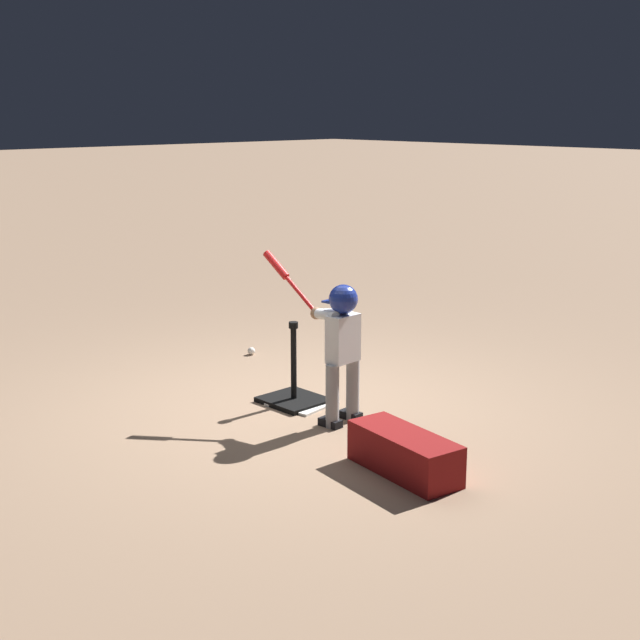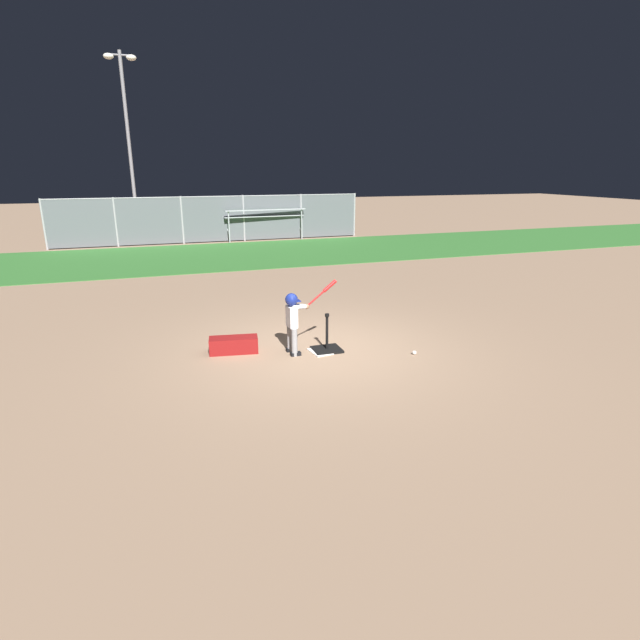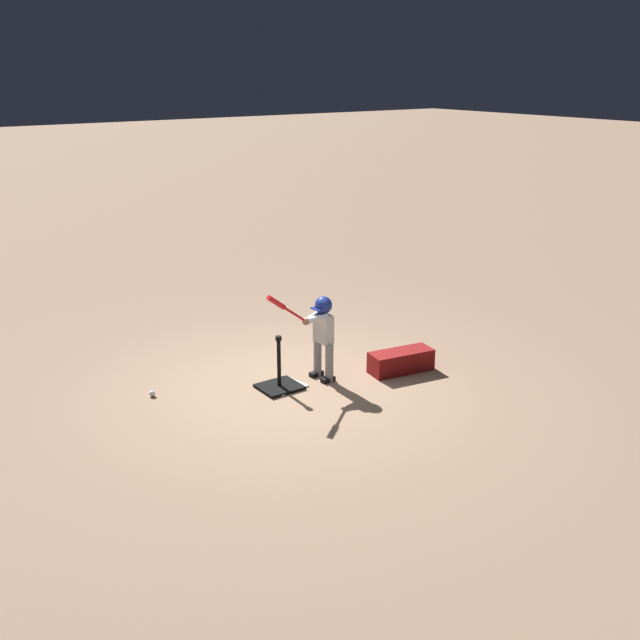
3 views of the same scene
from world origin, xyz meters
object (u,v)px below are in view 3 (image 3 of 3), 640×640
Objects in this scene: baseball at (152,394)px; equipment_bag at (401,361)px; batting_tee at (279,382)px; batter_child at (321,328)px.

equipment_bag is (-2.95, 1.13, 0.10)m from baseball.
baseball is 0.09× the size of equipment_bag.
equipment_bag is at bearing 159.09° from baseball.
batting_tee is 1.64m from equipment_bag.
batter_child reaches higher than equipment_bag.
equipment_bag is (-1.00, 0.38, -0.55)m from batter_child.
baseball is at bearing -26.42° from batting_tee.
batter_child is at bearing 173.93° from batting_tee.
batting_tee is 1.53m from baseball.
batting_tee is at bearing -6.07° from batter_child.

